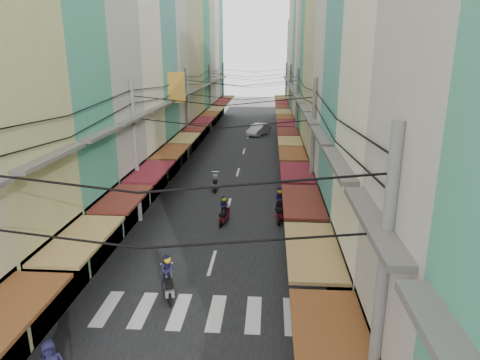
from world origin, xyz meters
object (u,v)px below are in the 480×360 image
at_px(white_car, 259,135).
at_px(market_umbrella, 359,264).
at_px(bicycle, 330,247).
at_px(traffic_sign, 344,248).

distance_m(white_car, market_umbrella, 37.27).
xyz_separation_m(white_car, bicycle, (4.48, -31.00, 0.00)).
distance_m(market_umbrella, traffic_sign, 1.10).
xyz_separation_m(white_car, traffic_sign, (4.26, -35.90, 2.25)).
distance_m(white_car, bicycle, 31.32).
bearing_deg(market_umbrella, white_car, 97.16).
bearing_deg(bicycle, traffic_sign, 170.73).
distance_m(white_car, traffic_sign, 36.22).
bearing_deg(traffic_sign, market_umbrella, -69.54).
bearing_deg(white_car, market_umbrella, -58.63).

